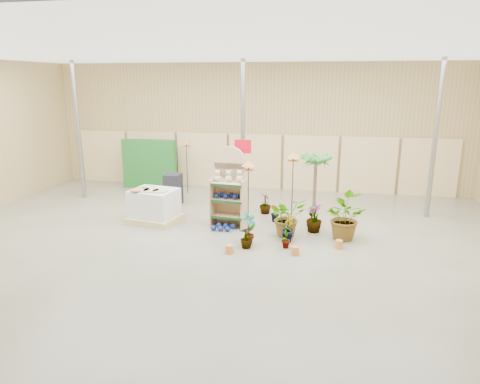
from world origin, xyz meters
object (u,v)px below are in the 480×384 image
object	(u,v)px
bird_table_front	(248,166)
potted_plant_2	(287,217)
display_shelf	(229,190)
pallet_stack	(154,206)

from	to	relation	value
bird_table_front	potted_plant_2	xyz separation A→B (m)	(1.01, 0.03, -1.28)
display_shelf	pallet_stack	xyz separation A→B (m)	(-2.13, -0.17, -0.53)
pallet_stack	display_shelf	bearing A→B (deg)	15.31
pallet_stack	potted_plant_2	world-z (taller)	potted_plant_2
potted_plant_2	bird_table_front	bearing A→B (deg)	-178.33
display_shelf	bird_table_front	distance (m)	1.20
display_shelf	pallet_stack	world-z (taller)	display_shelf
display_shelf	pallet_stack	bearing A→B (deg)	-168.70
bird_table_front	display_shelf	bearing A→B (deg)	135.22
display_shelf	pallet_stack	size ratio (longest dim) A/B	1.46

